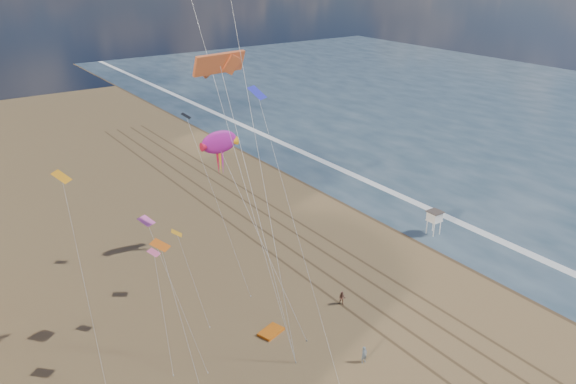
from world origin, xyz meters
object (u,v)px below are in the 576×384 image
object	(u,v)px
lifeguard_stand	(435,217)
kite_flyer_b	(342,298)
show_kite	(219,143)
kite_flyer_a	(364,355)
grounded_kite	(271,332)

from	to	relation	value
lifeguard_stand	kite_flyer_b	distance (m)	19.85
show_kite	kite_flyer_a	world-z (taller)	show_kite
show_kite	kite_flyer_a	distance (m)	27.13
kite_flyer_a	kite_flyer_b	size ratio (longest dim) A/B	1.09
grounded_kite	show_kite	distance (m)	21.28
lifeguard_stand	show_kite	world-z (taller)	show_kite
grounded_kite	show_kite	bearing A→B (deg)	57.95
kite_flyer_a	lifeguard_stand	bearing A→B (deg)	27.77
lifeguard_stand	kite_flyer_b	bearing A→B (deg)	-164.39
kite_flyer_a	kite_flyer_b	bearing A→B (deg)	60.84
show_kite	kite_flyer_b	distance (m)	21.03
kite_flyer_b	kite_flyer_a	bearing A→B (deg)	-69.45
lifeguard_stand	show_kite	bearing A→B (deg)	154.10
kite_flyer_b	show_kite	bearing A→B (deg)	151.78
grounded_kite	kite_flyer_b	xyz separation A→B (m)	(8.23, -0.19, 0.59)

